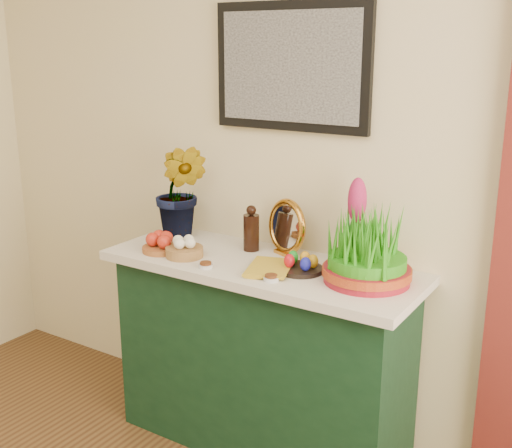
{
  "coord_description": "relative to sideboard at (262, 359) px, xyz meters",
  "views": [
    {
      "loc": [
        1.28,
        -0.21,
        1.79
      ],
      "look_at": [
        -0.1,
        1.95,
        1.07
      ],
      "focal_mm": 45.0,
      "sensor_mm": 36.0,
      "label": 1
    }
  ],
  "objects": [
    {
      "name": "sideboard",
      "position": [
        0.0,
        0.0,
        0.0
      ],
      "size": [
        1.3,
        0.45,
        0.85
      ],
      "primitive_type": "cube",
      "color": "#13341D",
      "rests_on": "ground"
    },
    {
      "name": "book",
      "position": [
        0.01,
        -0.11,
        0.48
      ],
      "size": [
        0.22,
        0.27,
        0.03
      ],
      "primitive_type": "imported",
      "rotation": [
        0.0,
        0.0,
        0.32
      ],
      "color": "gold",
      "rests_on": "tablecloth"
    },
    {
      "name": "apple_bowl",
      "position": [
        -0.46,
        -0.13,
        0.5
      ],
      "size": [
        0.23,
        0.23,
        0.09
      ],
      "color": "#975528",
      "rests_on": "tablecloth"
    },
    {
      "name": "mirror",
      "position": [
        0.03,
        0.15,
        0.59
      ],
      "size": [
        0.25,
        0.15,
        0.25
      ],
      "color": "#C6862C",
      "rests_on": "tablecloth"
    },
    {
      "name": "tablecloth",
      "position": [
        0.0,
        0.0,
        0.45
      ],
      "size": [
        1.4,
        0.55,
        0.04
      ],
      "primitive_type": "cube",
      "color": "silver",
      "rests_on": "sideboard"
    },
    {
      "name": "hyacinth_pink",
      "position": [
        0.39,
        0.1,
        0.64
      ],
      "size": [
        0.12,
        0.12,
        0.39
      ],
      "color": "brown",
      "rests_on": "tablecloth"
    },
    {
      "name": "spice_dish_right",
      "position": [
        0.15,
        -0.18,
        0.48
      ],
      "size": [
        0.06,
        0.06,
        0.03
      ],
      "color": "silver",
      "rests_on": "tablecloth"
    },
    {
      "name": "wheatgrass_sabzeh",
      "position": [
        0.48,
        0.01,
        0.59
      ],
      "size": [
        0.35,
        0.35,
        0.29
      ],
      "color": "maroon",
      "rests_on": "tablecloth"
    },
    {
      "name": "vinegar_cruet",
      "position": [
        -0.13,
        0.11,
        0.56
      ],
      "size": [
        0.07,
        0.07,
        0.21
      ],
      "color": "black",
      "rests_on": "tablecloth"
    },
    {
      "name": "garlic_basket",
      "position": [
        -0.32,
        -0.13,
        0.5
      ],
      "size": [
        0.19,
        0.19,
        0.09
      ],
      "color": "#A67443",
      "rests_on": "tablecloth"
    },
    {
      "name": "hyacinth_green",
      "position": [
        -0.51,
        0.09,
        0.77
      ],
      "size": [
        0.36,
        0.33,
        0.61
      ],
      "primitive_type": "imported",
      "rotation": [
        0.0,
        0.0,
        0.27
      ],
      "color": "#237A1C",
      "rests_on": "tablecloth"
    },
    {
      "name": "egg_plate",
      "position": [
        0.2,
        -0.02,
        0.49
      ],
      "size": [
        0.19,
        0.19,
        0.08
      ],
      "color": "black",
      "rests_on": "tablecloth"
    },
    {
      "name": "spice_dish_left",
      "position": [
        -0.16,
        -0.2,
        0.48
      ],
      "size": [
        0.06,
        0.06,
        0.03
      ],
      "color": "silver",
      "rests_on": "tablecloth"
    }
  ]
}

